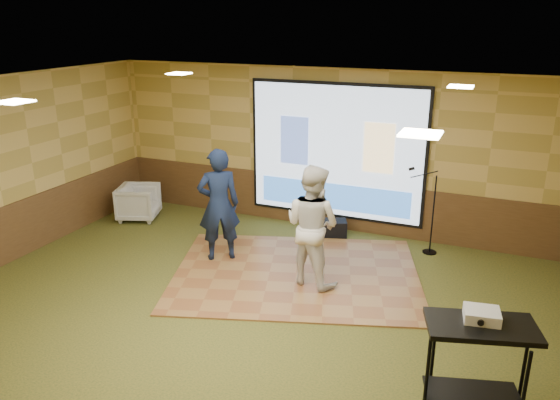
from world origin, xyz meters
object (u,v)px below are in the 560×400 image
at_px(banquet_chair, 139,202).
at_px(duffel_bag, 333,228).
at_px(player_left, 219,205).
at_px(projector_screen, 335,153).
at_px(dance_floor, 296,273).
at_px(player_right, 312,225).
at_px(projector, 482,315).
at_px(av_table, 478,351).
at_px(mic_stand, 428,225).

bearing_deg(banquet_chair, duffel_bag, -100.33).
relative_size(player_left, duffel_bag, 3.85).
bearing_deg(duffel_bag, projector_screen, 106.83).
relative_size(dance_floor, player_right, 2.07).
relative_size(projector_screen, dance_floor, 0.87).
xyz_separation_m(dance_floor, player_right, (0.31, -0.18, 0.93)).
bearing_deg(dance_floor, projector, -39.10).
bearing_deg(duffel_bag, av_table, -56.02).
bearing_deg(projector_screen, duffel_bag, -73.17).
bearing_deg(projector, mic_stand, 95.82).
xyz_separation_m(mic_stand, duffel_bag, (-1.71, 0.07, -0.34)).
height_order(player_left, player_right, player_left).
bearing_deg(mic_stand, duffel_bag, 166.32).
relative_size(mic_stand, duffel_bag, 3.07).
relative_size(dance_floor, player_left, 2.03).
height_order(av_table, banquet_chair, av_table).
xyz_separation_m(player_left, player_right, (1.69, -0.23, -0.02)).
height_order(dance_floor, banquet_chair, banquet_chair).
bearing_deg(av_table, mic_stand, 104.54).
bearing_deg(projector, dance_floor, 132.12).
relative_size(player_right, projector, 5.51).
bearing_deg(mic_stand, banquet_chair, 174.56).
relative_size(player_left, av_table, 1.72).
xyz_separation_m(projector_screen, dance_floor, (0.06, -2.11, -1.46)).
xyz_separation_m(dance_floor, duffel_bag, (0.05, 1.74, 0.14)).
relative_size(banquet_chair, duffel_bag, 1.56).
relative_size(projector, duffel_bag, 0.68).
xyz_separation_m(projector_screen, banquet_chair, (-3.73, -1.00, -1.13)).
bearing_deg(av_table, banquet_chair, 152.47).
xyz_separation_m(banquet_chair, duffel_bag, (3.84, 0.63, -0.19)).
bearing_deg(projector_screen, mic_stand, -13.70).
distance_m(player_right, duffel_bag, 2.09).
xyz_separation_m(projector, mic_stand, (-1.02, 3.92, -0.65)).
distance_m(projector_screen, projector, 5.21).
distance_m(player_left, av_table, 4.80).
height_order(player_left, mic_stand, player_left).
distance_m(player_right, banquet_chair, 4.34).
height_order(projector, banquet_chair, projector).
bearing_deg(player_left, projector_screen, -158.31).
bearing_deg(banquet_chair, dance_floor, -125.92).
height_order(av_table, duffel_bag, av_table).
height_order(mic_stand, banquet_chair, mic_stand).
bearing_deg(player_left, dance_floor, 142.31).
relative_size(projector_screen, player_left, 1.78).
relative_size(projector, mic_stand, 0.22).
xyz_separation_m(projector_screen, projector, (2.84, -4.36, -0.33)).
bearing_deg(dance_floor, mic_stand, 43.47).
bearing_deg(av_table, player_left, 150.33).
relative_size(projector_screen, duffel_bag, 6.84).
bearing_deg(mic_stand, player_right, -139.18).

